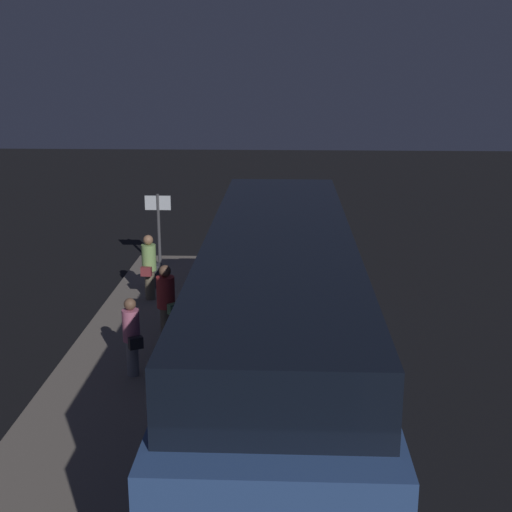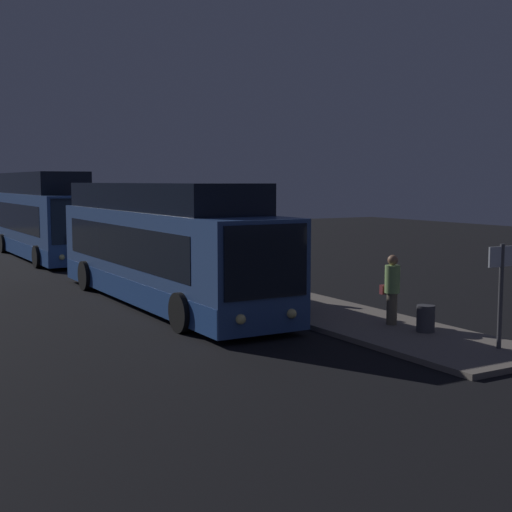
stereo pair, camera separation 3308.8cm
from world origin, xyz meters
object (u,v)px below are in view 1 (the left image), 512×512
object	(u,v)px
passenger_waiting	(166,301)
trash_bin	(153,276)
passenger_with_bags	(149,265)
passenger_boarding	(132,334)
suitcase	(192,330)
sign_post	(158,220)
bus_lead	(279,342)

from	to	relation	value
passenger_waiting	trash_bin	distance (m)	4.28
passenger_waiting	passenger_with_bags	world-z (taller)	passenger_waiting
passenger_waiting	passenger_boarding	bearing A→B (deg)	33.67
passenger_waiting	suitcase	world-z (taller)	passenger_waiting
sign_post	passenger_waiting	bearing A→B (deg)	-168.62
bus_lead	suitcase	bearing A→B (deg)	29.04
passenger_boarding	trash_bin	world-z (taller)	passenger_boarding
suitcase	trash_bin	xyz separation A→B (m)	(4.16, 1.66, 0.00)
bus_lead	trash_bin	distance (m)	8.66
suitcase	trash_bin	size ratio (longest dim) A/B	1.36
passenger_boarding	passenger_waiting	xyz separation A→B (m)	(1.84, -0.41, 0.08)
passenger_waiting	passenger_with_bags	distance (m)	3.12
passenger_with_bags	sign_post	world-z (taller)	sign_post
bus_lead	passenger_waiting	bearing A→B (deg)	35.18
suitcase	sign_post	size ratio (longest dim) A/B	0.38
bus_lead	passenger_boarding	world-z (taller)	bus_lead
bus_lead	trash_bin	xyz separation A→B (m)	(7.76, 3.66, -1.22)
passenger_with_bags	trash_bin	bearing A→B (deg)	-78.79
passenger_with_bags	sign_post	distance (m)	3.26
suitcase	trash_bin	world-z (taller)	suitcase
passenger_boarding	sign_post	xyz separation A→B (m)	(8.02, 0.84, 0.58)
passenger_with_bags	passenger_waiting	bearing A→B (deg)	112.91
bus_lead	passenger_boarding	size ratio (longest dim) A/B	7.59
passenger_boarding	suitcase	bearing A→B (deg)	-148.68
suitcase	trash_bin	bearing A→B (deg)	21.80
sign_post	trash_bin	bearing A→B (deg)	-175.37
passenger_waiting	trash_bin	size ratio (longest dim) A/B	2.81
passenger_boarding	passenger_waiting	bearing A→B (deg)	-131.76
passenger_with_bags	suitcase	bearing A→B (deg)	121.99
suitcase	passenger_with_bags	bearing A→B (deg)	26.88
sign_post	trash_bin	distance (m)	2.40
passenger_boarding	suitcase	world-z (taller)	passenger_boarding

